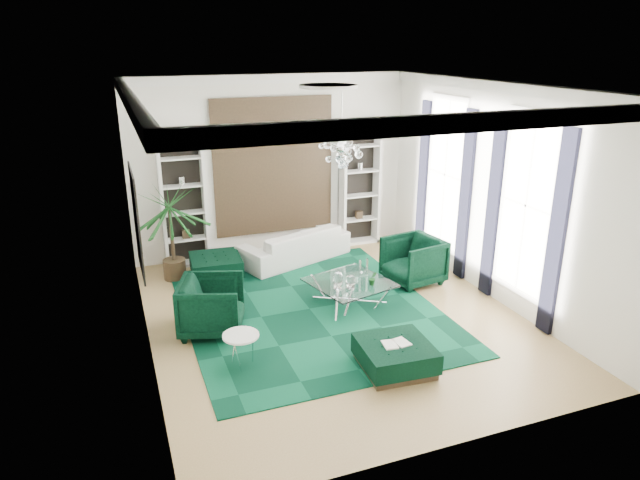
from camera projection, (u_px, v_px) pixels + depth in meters
name	position (u px, v px, depth m)	size (l,w,h in m)	color
floor	(334.00, 317.00, 9.67)	(6.00, 7.00, 0.02)	tan
ceiling	(336.00, 85.00, 8.40)	(6.00, 7.00, 0.02)	white
wall_back	(273.00, 166.00, 12.13)	(6.00, 0.02, 3.80)	white
wall_front	(461.00, 298.00, 5.94)	(6.00, 0.02, 3.80)	white
wall_left	(137.00, 230.00, 8.04)	(0.02, 7.00, 3.80)	white
wall_right	(493.00, 192.00, 10.04)	(0.02, 7.00, 3.80)	white
crown_molding	(336.00, 93.00, 8.44)	(6.00, 7.00, 0.18)	white
ceiling_medallion	(328.00, 86.00, 8.68)	(0.90, 0.90, 0.05)	white
tapestry	(274.00, 166.00, 12.09)	(2.50, 0.06, 2.80)	black
shelving_left	(183.00, 199.00, 11.48)	(0.90, 0.38, 2.80)	white
shelving_right	(360.00, 183.00, 12.77)	(0.90, 0.38, 2.80)	white
painting	(138.00, 221.00, 8.59)	(0.04, 1.30, 1.60)	black
window_near	(526.00, 206.00, 9.24)	(0.03, 1.10, 2.90)	white
curtain_near_a	(557.00, 235.00, 8.62)	(0.07, 0.30, 3.25)	black
curtain_near_b	(493.00, 208.00, 10.00)	(0.07, 0.30, 3.25)	black
window_far	(445.00, 175.00, 11.36)	(0.03, 1.10, 2.90)	white
curtain_far_a	(465.00, 196.00, 10.74)	(0.07, 0.30, 3.25)	black
curtain_far_b	(423.00, 179.00, 12.12)	(0.07, 0.30, 3.25)	black
rug	(310.00, 309.00, 9.91)	(4.20, 5.00, 0.02)	black
sofa	(294.00, 245.00, 12.03)	(2.39, 0.94, 0.70)	silver
armchair_left	(212.00, 306.00, 9.05)	(0.96, 0.98, 0.89)	black
armchair_right	(413.00, 261.00, 10.90)	(0.96, 0.98, 0.90)	black
coffee_table	(350.00, 293.00, 10.05)	(1.26, 1.26, 0.43)	white
ottoman_side	(216.00, 267.00, 11.22)	(0.96, 0.96, 0.43)	black
ottoman_front	(395.00, 356.00, 8.09)	(0.98, 0.98, 0.39)	black
book	(396.00, 343.00, 8.02)	(0.39, 0.26, 0.03)	white
side_table	(242.00, 351.00, 8.11)	(0.52, 0.52, 0.50)	white
palm	(170.00, 221.00, 10.83)	(1.48, 1.48, 2.37)	#114617
chandelier	(341.00, 147.00, 8.90)	(0.73, 0.73, 0.66)	white
table_plant	(373.00, 278.00, 9.81)	(0.14, 0.11, 0.25)	#114617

